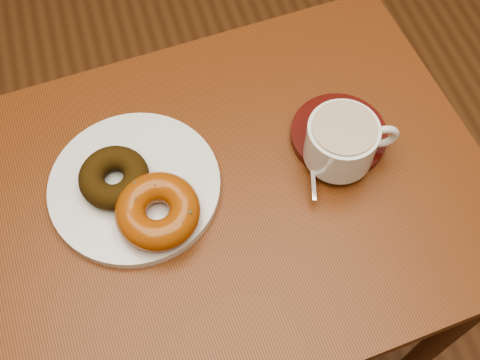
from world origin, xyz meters
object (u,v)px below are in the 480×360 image
object	(u,v)px
cafe_table	(228,224)
coffee_cup	(342,141)
donut_plate	(135,186)
saucer	(339,135)

from	to	relation	value
cafe_table	coffee_cup	xyz separation A→B (m)	(0.17, 0.00, 0.16)
cafe_table	donut_plate	xyz separation A→B (m)	(-0.12, 0.04, 0.12)
cafe_table	saucer	xyz separation A→B (m)	(0.18, 0.04, 0.12)
saucer	coffee_cup	distance (m)	0.06
donut_plate	saucer	xyz separation A→B (m)	(0.31, -0.00, 0.00)
donut_plate	coffee_cup	xyz separation A→B (m)	(0.29, -0.04, 0.04)
cafe_table	saucer	world-z (taller)	saucer
donut_plate	saucer	size ratio (longest dim) A/B	1.71
donut_plate	saucer	world-z (taller)	same
donut_plate	coffee_cup	distance (m)	0.30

